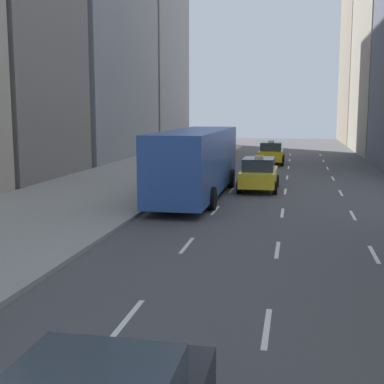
{
  "coord_description": "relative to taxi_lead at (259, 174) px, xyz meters",
  "views": [
    {
      "loc": [
        3.04,
        -1.93,
        4.18
      ],
      "look_at": [
        -0.03,
        13.97,
        1.7
      ],
      "focal_mm": 50.0,
      "sensor_mm": 36.0,
      "label": 1
    }
  ],
  "objects": [
    {
      "name": "taxi_third",
      "position": [
        0.0,
        14.2,
        0.0
      ],
      "size": [
        2.02,
        4.4,
        1.87
      ],
      "color": "yellow",
      "rests_on": "ground"
    },
    {
      "name": "lane_markings",
      "position": [
        1.4,
        -3.19,
        -0.87
      ],
      "size": [
        5.72,
        56.0,
        0.01
      ],
      "color": "white",
      "rests_on": "ground"
    },
    {
      "name": "taxi_lead",
      "position": [
        0.0,
        0.0,
        0.0
      ],
      "size": [
        2.02,
        4.4,
        1.87
      ],
      "color": "yellow",
      "rests_on": "ground"
    },
    {
      "name": "city_bus",
      "position": [
        -2.81,
        -2.9,
        0.91
      ],
      "size": [
        2.8,
        11.61,
        3.25
      ],
      "color": "#2D519E",
      "rests_on": "ground"
    },
    {
      "name": "sidewalk_left",
      "position": [
        -8.2,
        0.81,
        -0.81
      ],
      "size": [
        8.0,
        66.0,
        0.15
      ],
      "primitive_type": "cube",
      "color": "gray",
      "rests_on": "ground"
    }
  ]
}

